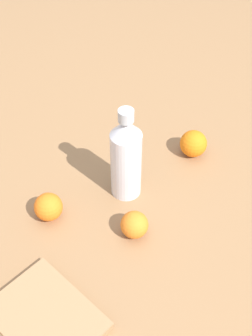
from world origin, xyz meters
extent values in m
plane|color=olive|center=(0.00, 0.00, 0.00)|extent=(2.40, 2.40, 0.00)
cylinder|color=silver|center=(0.02, -0.01, 0.09)|extent=(0.07, 0.07, 0.19)
cone|color=silver|center=(0.02, -0.01, 0.21)|extent=(0.07, 0.07, 0.04)
cylinder|color=#B2B7BF|center=(0.02, -0.01, 0.24)|extent=(0.04, 0.04, 0.03)
sphere|color=orange|center=(0.00, -0.21, 0.03)|extent=(0.07, 0.07, 0.07)
sphere|color=orange|center=(-0.01, 0.21, 0.04)|extent=(0.07, 0.07, 0.07)
sphere|color=orange|center=(0.15, -0.07, 0.03)|extent=(0.06, 0.06, 0.06)
cube|color=#99724C|center=(0.24, -0.32, 0.01)|extent=(0.25, 0.22, 0.02)
camera|label=1|loc=(0.67, -0.39, 0.84)|focal=47.76mm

